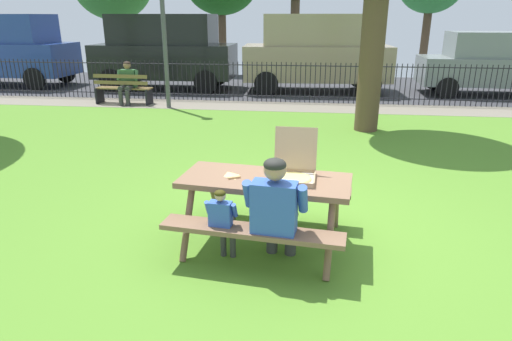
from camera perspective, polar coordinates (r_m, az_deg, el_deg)
ground at (r=7.31m, az=6.38°, el=-0.04°), size 28.00×12.09×0.02m
cobblestone_walkway at (r=12.48m, az=6.86°, el=8.09°), size 28.00×1.40×0.01m
street_asphalt at (r=16.19m, az=7.01°, el=10.64°), size 28.00×6.13×0.01m
picnic_table_foreground at (r=4.76m, az=1.18°, el=-2.93°), size 1.96×1.68×0.79m
pizza_box_open at (r=4.70m, az=4.93°, el=0.18°), size 0.47×0.53×0.50m
pizza_slice_on_table at (r=4.75m, az=-3.12°, el=-0.66°), size 0.21×0.24×0.02m
adult_at_table at (r=4.24m, az=2.60°, el=-4.93°), size 0.63×0.62×1.19m
child_at_table at (r=4.40m, az=-4.31°, el=-6.19°), size 0.33×0.33×0.83m
iron_fence_streetside at (r=13.07m, az=7.00°, el=11.21°), size 20.37×0.03×1.15m
park_bench_left at (r=13.38m, az=-16.76°, el=10.00°), size 1.62×0.52×0.85m
person_on_park_bench at (r=13.31m, az=-16.28°, el=11.06°), size 0.61×0.59×1.19m
lamp_post_walkway at (r=12.35m, az=-11.98°, el=19.84°), size 0.28×0.28×4.27m
parked_car_far_left at (r=18.56m, az=-29.69°, el=13.52°), size 4.71×2.10×2.46m
parked_car_left at (r=15.85m, az=-11.68°, el=14.99°), size 4.72×2.10×2.46m
parked_car_center at (r=15.04m, az=7.86°, el=14.99°), size 4.80×2.28×2.46m
parked_car_right at (r=16.08m, az=28.23°, el=12.14°), size 4.45×2.00×1.94m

